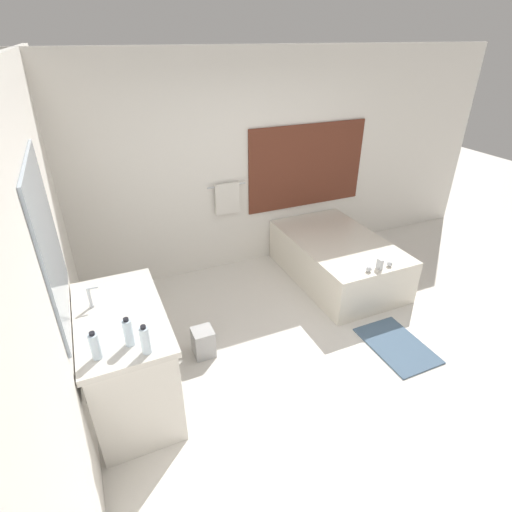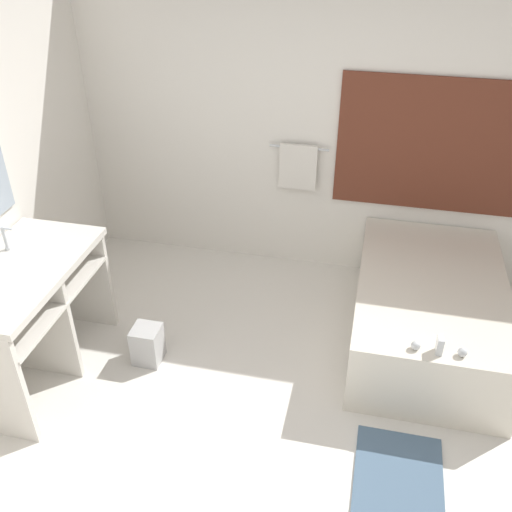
{
  "view_description": "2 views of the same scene",
  "coord_description": "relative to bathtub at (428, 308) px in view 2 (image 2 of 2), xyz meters",
  "views": [
    {
      "loc": [
        -1.88,
        -2.33,
        2.8
      ],
      "look_at": [
        -0.42,
        0.99,
        0.77
      ],
      "focal_mm": 28.0,
      "sensor_mm": 36.0,
      "label": 1
    },
    {
      "loc": [
        0.34,
        -2.28,
        2.98
      ],
      "look_at": [
        -0.37,
        0.84,
        0.9
      ],
      "focal_mm": 40.0,
      "sensor_mm": 36.0,
      "label": 2
    }
  ],
  "objects": [
    {
      "name": "ground_plane",
      "position": [
        -0.86,
        -1.32,
        -0.3
      ],
      "size": [
        16.0,
        16.0,
        0.0
      ],
      "primitive_type": "plane",
      "color": "silver",
      "rests_on": "ground"
    },
    {
      "name": "wall_back_with_blinds",
      "position": [
        -0.83,
        0.91,
        1.04
      ],
      "size": [
        7.4,
        0.13,
        2.7
      ],
      "color": "white",
      "rests_on": "ground_plane"
    },
    {
      "name": "vanity_counter",
      "position": [
        -2.71,
        -0.94,
        0.34
      ],
      "size": [
        0.67,
        1.22,
        0.9
      ],
      "color": "silver",
      "rests_on": "ground_plane"
    },
    {
      "name": "sink_faucet",
      "position": [
        -2.89,
        -0.77,
        0.69
      ],
      "size": [
        0.09,
        0.04,
        0.18
      ],
      "color": "silver",
      "rests_on": "vanity_counter"
    },
    {
      "name": "bathtub",
      "position": [
        0.0,
        0.0,
        0.0
      ],
      "size": [
        1.08,
        1.75,
        0.67
      ],
      "color": "silver",
      "rests_on": "ground_plane"
    },
    {
      "name": "waste_bin",
      "position": [
        -2.0,
        -0.69,
        -0.15
      ],
      "size": [
        0.2,
        0.2,
        0.3
      ],
      "color": "#B2B2B2",
      "rests_on": "ground_plane"
    },
    {
      "name": "bath_mat",
      "position": [
        -0.16,
        -1.38,
        -0.29
      ],
      "size": [
        0.52,
        0.78,
        0.02
      ],
      "color": "slate",
      "rests_on": "ground_plane"
    }
  ]
}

